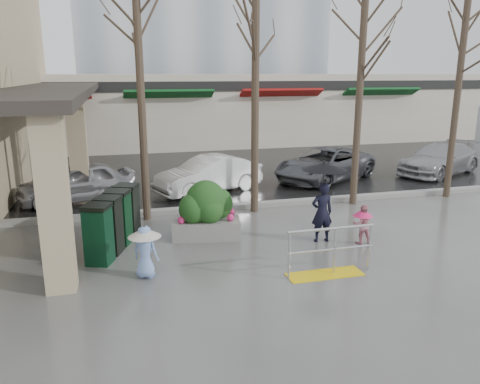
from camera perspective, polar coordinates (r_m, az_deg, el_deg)
name	(u,v)px	position (r m, az deg, el deg)	size (l,w,h in m)	color
ground	(249,259)	(10.63, 1.08, -8.21)	(120.00, 120.00, 0.00)	#51514F
street_asphalt	(158,136)	(31.81, -9.93, 6.76)	(120.00, 36.00, 0.01)	black
curb	(213,208)	(14.28, -3.33, -1.96)	(120.00, 0.30, 0.15)	gray
canopy_slab	(50,86)	(17.57, -22.19, 11.84)	(2.80, 18.00, 0.25)	#2D2823
pillar_front	(54,202)	(9.31, -21.71, -1.16)	(0.55, 0.55, 3.50)	tan
pillar_back	(78,149)	(15.65, -19.13, 5.00)	(0.55, 0.55, 3.50)	tan
storefront_row	(198,109)	(27.88, -5.17, 10.03)	(34.00, 6.74, 4.00)	beige
handrail	(328,258)	(9.90, 10.70, -7.86)	(1.90, 0.50, 1.03)	yellow
tree_west	(138,33)	(13.09, -12.36, 18.44)	(3.20, 3.20, 6.80)	#382B21
tree_midwest	(256,29)	(13.66, 1.93, 19.19)	(3.20, 3.20, 7.00)	#382B21
tree_mideast	(363,45)	(14.92, 14.71, 16.91)	(3.20, 3.20, 6.50)	#382B21
tree_east	(465,29)	(16.92, 25.72, 17.42)	(3.20, 3.20, 7.20)	#382B21
woman	(323,193)	(11.53, 10.07, -0.11)	(1.10, 1.10, 2.04)	black
child_pink	(362,222)	(11.80, 14.67, -3.55)	(0.53, 0.48, 0.98)	#CA7B8E
child_blue	(145,246)	(9.70, -11.49, -6.51)	(0.67, 0.67, 1.10)	#7999D8
planter	(206,210)	(11.83, -4.13, -2.24)	(1.82, 1.13, 1.48)	gray
news_boxes	(114,221)	(11.46, -15.11, -3.45)	(1.36, 2.43, 1.34)	#0B341E
car_a	(77,182)	(16.05, -19.25, 1.12)	(1.49, 3.70, 1.26)	#A2A2A7
car_b	(209,175)	(16.33, -3.85, 2.12)	(1.33, 3.82, 1.26)	white
car_c	(325,164)	(18.50, 10.33, 3.36)	(2.09, 4.53, 1.26)	#55575C
car_d	(440,159)	(21.04, 23.15, 3.75)	(1.77, 4.34, 1.26)	#A6A6AB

